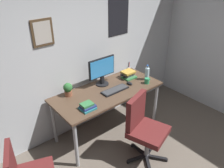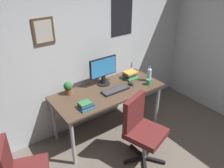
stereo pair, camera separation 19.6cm
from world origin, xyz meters
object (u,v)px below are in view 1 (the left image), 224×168
at_px(computer_mouse, 130,83).
at_px(book_stack_right, 128,74).
at_px(monitor, 102,70).
at_px(keyboard, 115,90).
at_px(coffee_mug_near, 147,81).
at_px(water_bottle, 147,74).
at_px(office_chair, 143,126).
at_px(pen_cup, 128,70).
at_px(book_stack_left, 88,107).
at_px(potted_plant, 68,89).

bearing_deg(computer_mouse, book_stack_right, 51.95).
height_order(monitor, keyboard, monitor).
relative_size(monitor, keyboard, 1.07).
xyz_separation_m(coffee_mug_near, book_stack_right, (-0.09, 0.33, 0.01)).
bearing_deg(coffee_mug_near, monitor, 142.43).
xyz_separation_m(water_bottle, book_stack_right, (-0.18, 0.24, -0.05)).
bearing_deg(computer_mouse, office_chair, -118.82).
bearing_deg(office_chair, pen_cup, 56.82).
xyz_separation_m(book_stack_left, book_stack_right, (1.02, 0.31, 0.02)).
distance_m(water_bottle, book_stack_right, 0.30).
relative_size(office_chair, potted_plant, 4.87).
distance_m(book_stack_left, book_stack_right, 1.06).
bearing_deg(book_stack_right, water_bottle, -52.66).
height_order(keyboard, pen_cup, pen_cup).
xyz_separation_m(office_chair, pen_cup, (0.64, 0.97, 0.28)).
relative_size(computer_mouse, potted_plant, 0.56).
bearing_deg(keyboard, book_stack_right, 22.78).
distance_m(computer_mouse, book_stack_right, 0.23).
xyz_separation_m(coffee_mug_near, potted_plant, (-1.13, 0.47, 0.06)).
relative_size(office_chair, coffee_mug_near, 8.29).
bearing_deg(office_chair, potted_plant, 119.01).
bearing_deg(office_chair, water_bottle, 41.09).
distance_m(monitor, water_bottle, 0.74).
height_order(monitor, pen_cup, monitor).
xyz_separation_m(office_chair, water_bottle, (0.68, 0.59, 0.33)).
distance_m(keyboard, potted_plant, 0.68).
height_order(office_chair, pen_cup, pen_cup).
relative_size(keyboard, book_stack_right, 1.86).
height_order(office_chair, monitor, monitor).
bearing_deg(computer_mouse, keyboard, -179.07).
relative_size(office_chair, water_bottle, 3.76).
xyz_separation_m(keyboard, pen_cup, (0.58, 0.33, 0.04)).
bearing_deg(computer_mouse, monitor, 139.32).
xyz_separation_m(office_chair, computer_mouse, (0.36, 0.65, 0.24)).
bearing_deg(keyboard, water_bottle, -4.80).
bearing_deg(book_stack_left, computer_mouse, 8.42).
xyz_separation_m(office_chair, coffee_mug_near, (0.59, 0.50, 0.27)).
relative_size(monitor, book_stack_right, 1.99).
relative_size(computer_mouse, book_stack_right, 0.48).
distance_m(monitor, book_stack_right, 0.51).
height_order(computer_mouse, water_bottle, water_bottle).
bearing_deg(water_bottle, monitor, 152.60).
bearing_deg(office_chair, coffee_mug_near, 40.47).
bearing_deg(book_stack_left, monitor, 36.36).
bearing_deg(coffee_mug_near, water_bottle, 44.80).
bearing_deg(potted_plant, office_chair, -60.99).
bearing_deg(pen_cup, book_stack_right, -134.09).
bearing_deg(monitor, keyboard, -85.42).
relative_size(potted_plant, pen_cup, 0.98).
height_order(office_chair, book_stack_right, office_chair).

